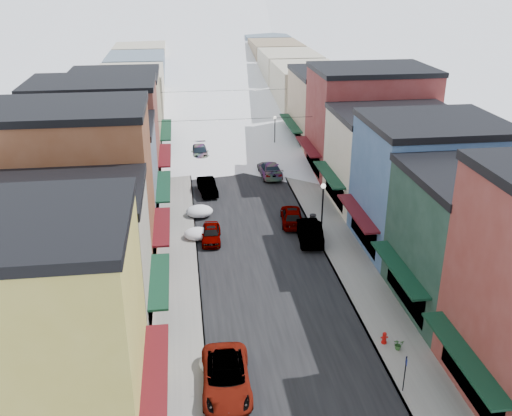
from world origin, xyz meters
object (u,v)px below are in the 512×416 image
object	(u,v)px
car_white_suv	(226,377)
streetlamp_near	(323,204)
fire_hydrant	(384,338)
car_silver_sedan	(211,234)
car_green_sedan	(309,231)
car_dark_hatch	(207,186)
trash_can	(313,220)

from	to	relation	value
car_white_suv	streetlamp_near	distance (m)	19.77
car_white_suv	fire_hydrant	bearing A→B (deg)	17.11
streetlamp_near	fire_hydrant	bearing A→B (deg)	-88.63
car_silver_sedan	fire_hydrant	xyz separation A→B (m)	(9.45, -15.53, -0.17)
car_white_suv	fire_hydrant	world-z (taller)	car_white_suv
car_silver_sedan	car_green_sedan	size ratio (longest dim) A/B	0.75
car_white_suv	car_silver_sedan	bearing A→B (deg)	91.13
car_dark_hatch	car_green_sedan	world-z (taller)	car_green_sedan
car_white_suv	car_dark_hatch	size ratio (longest dim) A/B	1.26
car_silver_sedan	car_white_suv	bearing A→B (deg)	-87.11
trash_can	fire_hydrant	bearing A→B (deg)	-88.43
car_green_sedan	fire_hydrant	xyz separation A→B (m)	(1.37, -14.59, -0.36)
car_silver_sedan	streetlamp_near	world-z (taller)	streetlamp_near
car_green_sedan	car_silver_sedan	bearing A→B (deg)	-1.46
car_dark_hatch	car_white_suv	bearing A→B (deg)	-97.68
car_white_suv	fire_hydrant	size ratio (longest dim) A/B	7.33
car_dark_hatch	fire_hydrant	xyz separation A→B (m)	(9.17, -26.39, -0.23)
car_white_suv	trash_can	distance (m)	21.88
trash_can	streetlamp_near	world-z (taller)	streetlamp_near
car_green_sedan	fire_hydrant	bearing A→B (deg)	100.57
car_white_suv	trash_can	size ratio (longest dim) A/B	5.75
car_white_suv	trash_can	xyz separation A→B (m)	(9.27, 19.82, -0.13)
car_silver_sedan	car_green_sedan	world-z (taller)	car_green_sedan
car_white_suv	car_silver_sedan	size ratio (longest dim) A/B	1.43
car_white_suv	car_green_sedan	bearing A→B (deg)	66.12
car_silver_sedan	fire_hydrant	bearing A→B (deg)	-54.87
car_silver_sedan	streetlamp_near	distance (m)	9.49
car_silver_sedan	car_dark_hatch	bearing A→B (deg)	92.35
car_white_suv	car_green_sedan	distance (m)	19.14
car_green_sedan	streetlamp_near	size ratio (longest dim) A/B	1.08
car_dark_hatch	car_green_sedan	xyz separation A→B (m)	(7.80, -11.80, 0.12)
streetlamp_near	trash_can	bearing A→B (deg)	92.72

